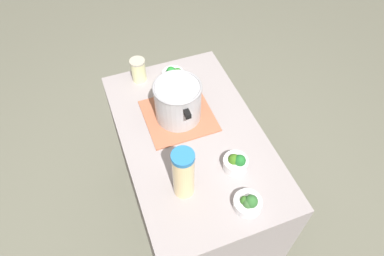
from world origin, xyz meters
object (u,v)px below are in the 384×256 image
object	(u,v)px
mason_jar	(138,70)
broccoli_bowl_back	(248,203)
lemonade_pitcher	(183,174)
broccoli_bowl_center	(236,162)
broccoli_bowl_front	(174,74)
cooking_pot	(178,101)

from	to	relation	value
mason_jar	broccoli_bowl_back	xyz separation A→B (m)	(-0.86, -0.21, -0.03)
lemonade_pitcher	mason_jar	distance (m)	0.71
mason_jar	broccoli_bowl_center	bearing A→B (deg)	-160.39
lemonade_pitcher	broccoli_bowl_back	distance (m)	0.28
broccoli_bowl_front	broccoli_bowl_center	bearing A→B (deg)	-173.49
cooking_pot	broccoli_bowl_back	size ratio (longest dim) A/B	2.55
broccoli_bowl_center	lemonade_pitcher	bearing A→B (deg)	96.15
broccoli_bowl_back	mason_jar	bearing A→B (deg)	13.58
cooking_pot	broccoli_bowl_front	size ratio (longest dim) A/B	2.50
cooking_pot	lemonade_pitcher	size ratio (longest dim) A/B	1.15
mason_jar	broccoli_bowl_center	world-z (taller)	mason_jar
cooking_pot	broccoli_bowl_back	bearing A→B (deg)	-169.51
lemonade_pitcher	broccoli_bowl_center	size ratio (longest dim) A/B	2.38
cooking_pot	broccoli_bowl_center	world-z (taller)	cooking_pot
lemonade_pitcher	mason_jar	size ratio (longest dim) A/B	1.99
broccoli_bowl_center	cooking_pot	bearing A→B (deg)	20.44
lemonade_pitcher	broccoli_bowl_front	bearing A→B (deg)	-15.04
mason_jar	broccoli_bowl_front	xyz separation A→B (m)	(-0.06, -0.17, -0.03)
mason_jar	broccoli_bowl_back	size ratio (longest dim) A/B	1.12
mason_jar	broccoli_bowl_back	distance (m)	0.89
mason_jar	broccoli_bowl_front	world-z (taller)	mason_jar
mason_jar	broccoli_bowl_center	distance (m)	0.72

